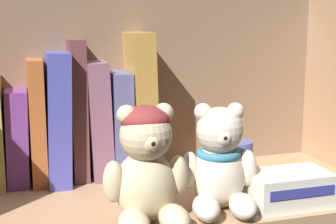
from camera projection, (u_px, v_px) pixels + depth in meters
shelf_board at (147, 201)px, 74.08cm from camera, size 73.40×29.19×2.00cm
shelf_back_panel at (124, 90)px, 85.54cm from camera, size 75.80×1.20×32.53cm
book_5 at (17, 136)px, 78.79cm from camera, size 3.78×9.87×15.68cm
book_6 at (37, 121)px, 79.29cm from camera, size 2.42×11.31×20.46cm
book_7 at (57, 116)px, 80.16cm from camera, size 4.20×13.87×21.69cm
book_8 at (77, 109)px, 80.97cm from camera, size 2.67×9.35×23.50cm
book_9 at (97, 119)px, 82.29cm from camera, size 4.15×10.77×19.91cm
book_10 at (118, 123)px, 83.50cm from camera, size 3.07×12.90×18.04cm
book_11 at (138, 103)px, 83.95cm from camera, size 4.23×14.68×24.69cm
teddy_bear_larger at (147, 168)px, 62.40cm from camera, size 11.49×11.59×15.89cm
teddy_bear_smaller at (219, 165)px, 67.36cm from camera, size 11.28×11.74×15.21cm
pillar_candle at (236, 161)px, 79.66cm from camera, size 5.53×5.53×6.98cm
small_product_box at (288, 188)px, 69.66cm from camera, size 11.92×7.44×4.92cm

